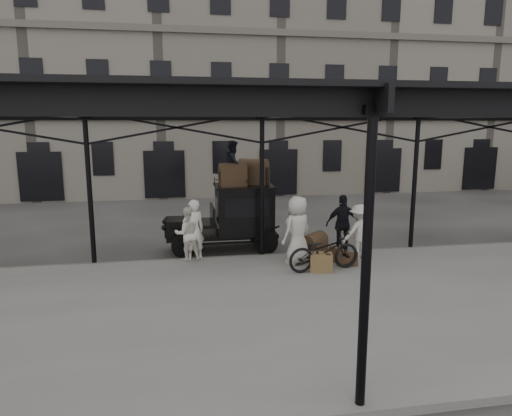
{
  "coord_description": "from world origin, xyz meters",
  "views": [
    {
      "loc": [
        -2.53,
        -11.47,
        4.18
      ],
      "look_at": [
        -0.25,
        1.6,
        1.7
      ],
      "focal_mm": 32.0,
      "sensor_mm": 36.0,
      "label": 1
    }
  ],
  "objects_px": {
    "taxi": "(235,215)",
    "porter_left": "(194,230)",
    "steamer_trunk_roof_near": "(233,177)",
    "porter_official": "(343,224)",
    "steamer_trunk_platform": "(314,247)",
    "bicycle": "(324,251)"
  },
  "relations": [
    {
      "from": "porter_left",
      "to": "bicycle",
      "type": "relative_size",
      "value": 0.87
    },
    {
      "from": "porter_official",
      "to": "steamer_trunk_roof_near",
      "type": "height_order",
      "value": "steamer_trunk_roof_near"
    },
    {
      "from": "steamer_trunk_roof_near",
      "to": "porter_official",
      "type": "bearing_deg",
      "value": -23.76
    },
    {
      "from": "bicycle",
      "to": "steamer_trunk_roof_near",
      "type": "distance_m",
      "value": 3.95
    },
    {
      "from": "bicycle",
      "to": "porter_left",
      "type": "bearing_deg",
      "value": 56.18
    },
    {
      "from": "taxi",
      "to": "porter_left",
      "type": "bearing_deg",
      "value": -135.41
    },
    {
      "from": "bicycle",
      "to": "steamer_trunk_platform",
      "type": "xyz_separation_m",
      "value": [
        0.09,
        1.22,
        -0.23
      ]
    },
    {
      "from": "steamer_trunk_roof_near",
      "to": "steamer_trunk_platform",
      "type": "bearing_deg",
      "value": -39.11
    },
    {
      "from": "taxi",
      "to": "bicycle",
      "type": "relative_size",
      "value": 1.74
    },
    {
      "from": "bicycle",
      "to": "steamer_trunk_roof_near",
      "type": "relative_size",
      "value": 2.47
    },
    {
      "from": "taxi",
      "to": "bicycle",
      "type": "xyz_separation_m",
      "value": [
        2.1,
        -3.01,
        -0.5
      ]
    },
    {
      "from": "porter_official",
      "to": "steamer_trunk_roof_near",
      "type": "xyz_separation_m",
      "value": [
        -3.33,
        1.13,
        1.42
      ]
    },
    {
      "from": "steamer_trunk_platform",
      "to": "taxi",
      "type": "bearing_deg",
      "value": 97.02
    },
    {
      "from": "steamer_trunk_platform",
      "to": "porter_left",
      "type": "bearing_deg",
      "value": 129.77
    },
    {
      "from": "porter_official",
      "to": "bicycle",
      "type": "height_order",
      "value": "porter_official"
    },
    {
      "from": "porter_official",
      "to": "steamer_trunk_platform",
      "type": "relative_size",
      "value": 2.11
    },
    {
      "from": "bicycle",
      "to": "steamer_trunk_roof_near",
      "type": "height_order",
      "value": "steamer_trunk_roof_near"
    },
    {
      "from": "porter_left",
      "to": "steamer_trunk_roof_near",
      "type": "relative_size",
      "value": 2.15
    },
    {
      "from": "porter_left",
      "to": "steamer_trunk_roof_near",
      "type": "distance_m",
      "value": 2.25
    },
    {
      "from": "steamer_trunk_platform",
      "to": "bicycle",
      "type": "bearing_deg",
      "value": -137.76
    },
    {
      "from": "bicycle",
      "to": "taxi",
      "type": "bearing_deg",
      "value": 26.08
    },
    {
      "from": "porter_official",
      "to": "porter_left",
      "type": "bearing_deg",
      "value": 5.65
    }
  ]
}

